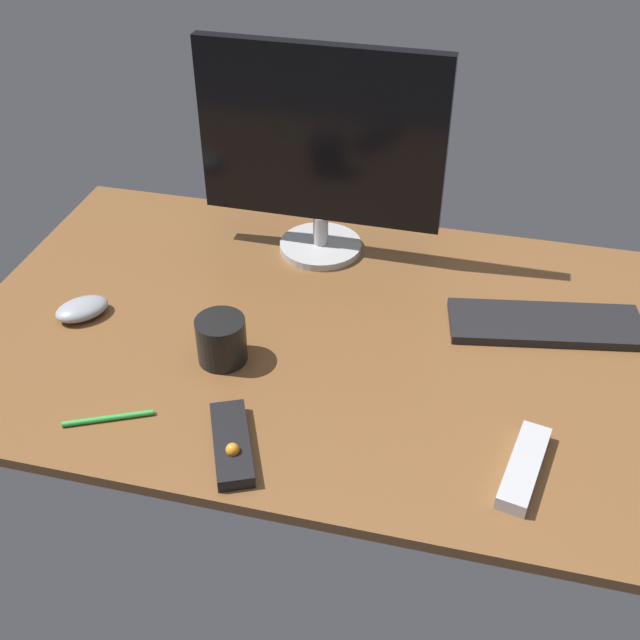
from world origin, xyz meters
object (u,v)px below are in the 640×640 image
object	(u,v)px
keyboard	(546,324)
computer_mouse	(82,309)
monitor	(321,148)
pen	(108,418)
coffee_mug	(221,340)
tv_remote	(524,467)
media_remote	(232,444)

from	to	relation	value
keyboard	computer_mouse	bearing A→B (deg)	-178.70
monitor	pen	world-z (taller)	monitor
monitor	coffee_mug	size ratio (longest dim) A/B	5.62
pen	tv_remote	bearing A→B (deg)	-20.96
monitor	tv_remote	size ratio (longest dim) A/B	2.89
monitor	tv_remote	xyz separation A→B (cm)	(43.92, -53.14, -22.00)
coffee_mug	pen	size ratio (longest dim) A/B	0.61
monitor	computer_mouse	size ratio (longest dim) A/B	4.90
monitor	pen	size ratio (longest dim) A/B	3.41
keyboard	coffee_mug	distance (cm)	59.39
computer_mouse	keyboard	bearing A→B (deg)	-35.79
computer_mouse	tv_remote	distance (cm)	84.31
monitor	coffee_mug	distance (cm)	44.01
tv_remote	pen	size ratio (longest dim) A/B	1.18
keyboard	tv_remote	size ratio (longest dim) A/B	2.08
tv_remote	coffee_mug	xyz separation A→B (cm)	(-52.15, 14.29, 3.01)
keyboard	media_remote	xyz separation A→B (cm)	(-46.44, -42.42, 0.31)
media_remote	keyboard	bearing A→B (deg)	108.57
monitor	tv_remote	distance (cm)	72.37
media_remote	tv_remote	bearing A→B (deg)	73.69
keyboard	pen	size ratio (longest dim) A/B	2.45
pen	keyboard	bearing A→B (deg)	6.35
tv_remote	monitor	bearing A→B (deg)	51.09
computer_mouse	tv_remote	world-z (taller)	computer_mouse
monitor	coffee_mug	bearing A→B (deg)	-101.22
media_remote	tv_remote	world-z (taller)	media_remote
keyboard	pen	xyz separation A→B (cm)	(-67.72, -41.19, -0.40)
monitor	keyboard	xyz separation A→B (cm)	(46.69, -16.49, -22.33)
computer_mouse	media_remote	distance (cm)	46.06
coffee_mug	pen	bearing A→B (deg)	-124.20
computer_mouse	pen	size ratio (longest dim) A/B	0.70
coffee_mug	pen	xyz separation A→B (cm)	(-12.80, -18.83, -3.75)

